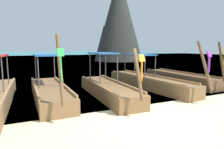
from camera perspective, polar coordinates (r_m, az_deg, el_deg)
name	(u,v)px	position (r m, az deg, el deg)	size (l,w,h in m)	color
ground	(148,116)	(7.09, 10.67, -11.88)	(120.00, 120.00, 0.00)	beige
sea_water	(38,55)	(66.74, -20.95, 5.36)	(120.00, 120.00, 0.00)	teal
longtail_boat_green_ribbon	(50,92)	(9.37, -17.90, -4.89)	(1.41, 6.04, 2.82)	brown
longtail_boat_orange_ribbon	(108,89)	(9.48, -1.24, -4.34)	(1.43, 6.00, 2.37)	brown
longtail_boat_violet_ribbon	(148,82)	(11.67, 10.55, -2.10)	(1.80, 7.48, 2.70)	brown
longtail_boat_yellow_ribbon	(179,78)	(13.70, 19.21, -1.11)	(1.35, 6.18, 2.70)	brown
karst_rock	(118,19)	(36.15, 1.78, 16.16)	(8.74, 8.74, 15.75)	#2D302B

